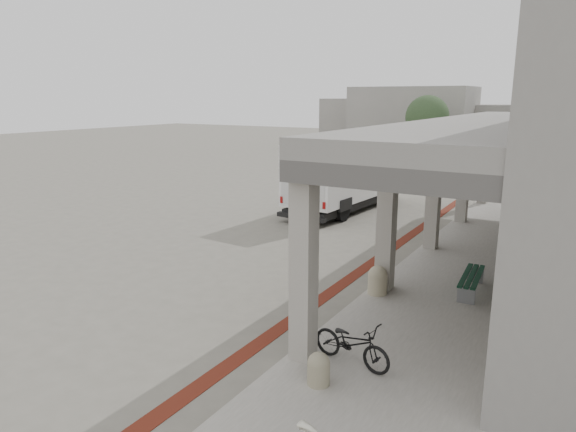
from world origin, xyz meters
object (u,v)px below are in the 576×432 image
Objects in this scene: fedex_truck at (345,174)px; utility_cabinet at (527,264)px; bench at (471,280)px; bicycle_black at (352,343)px.

fedex_truck is 9.75m from utility_cabinet.
utility_cabinet reaches higher than bench.
bicycle_black reaches higher than bench.
utility_cabinet reaches higher than bicycle_black.
bench is 1.68m from utility_cabinet.
bench is at bearing -3.30° from bicycle_black.
fedex_truck reaches higher than bicycle_black.
utility_cabinet is at bearing -33.38° from fedex_truck.
utility_cabinet is at bearing 47.47° from bench.
bicycle_black is at bearing -112.21° from utility_cabinet.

